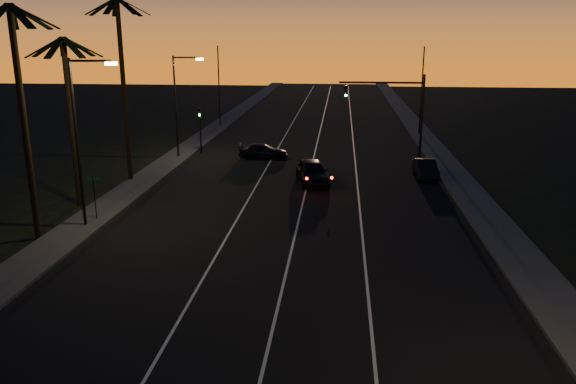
# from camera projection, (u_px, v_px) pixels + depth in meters

# --- Properties ---
(road) EXTENTS (20.00, 170.00, 0.01)m
(road) POSITION_uv_depth(u_px,v_px,m) (300.00, 185.00, 39.21)
(road) COLOR black
(road) RESTS_ON ground
(sidewalk_left) EXTENTS (2.40, 170.00, 0.16)m
(sidewalk_left) POSITION_uv_depth(u_px,v_px,m) (144.00, 180.00, 40.20)
(sidewalk_left) COLOR #3B3B39
(sidewalk_left) RESTS_ON ground
(sidewalk_right) EXTENTS (2.40, 170.00, 0.16)m
(sidewalk_right) POSITION_uv_depth(u_px,v_px,m) (464.00, 188.00, 38.17)
(sidewalk_right) COLOR #3B3B39
(sidewalk_right) RESTS_ON ground
(lane_stripe_left) EXTENTS (0.12, 160.00, 0.01)m
(lane_stripe_left) POSITION_uv_depth(u_px,v_px,m) (258.00, 184.00, 39.47)
(lane_stripe_left) COLOR silver
(lane_stripe_left) RESTS_ON road
(lane_stripe_mid) EXTENTS (0.12, 160.00, 0.01)m
(lane_stripe_mid) POSITION_uv_depth(u_px,v_px,m) (307.00, 185.00, 39.16)
(lane_stripe_mid) COLOR silver
(lane_stripe_mid) RESTS_ON road
(lane_stripe_right) EXTENTS (0.12, 160.00, 0.01)m
(lane_stripe_right) POSITION_uv_depth(u_px,v_px,m) (358.00, 186.00, 38.84)
(lane_stripe_right) COLOR silver
(lane_stripe_right) RESTS_ON road
(palm_near) EXTENTS (4.25, 4.16, 11.53)m
(palm_near) POSITION_uv_depth(u_px,v_px,m) (21.00, 100.00, 26.94)
(palm_near) COLOR black
(palm_near) RESTS_ON ground
(palm_mid) EXTENTS (4.25, 4.16, 10.03)m
(palm_mid) POSITION_uv_depth(u_px,v_px,m) (69.00, 103.00, 32.96)
(palm_mid) COLOR black
(palm_mid) RESTS_ON ground
(palm_far) EXTENTS (4.25, 4.16, 12.53)m
(palm_far) POSITION_uv_depth(u_px,v_px,m) (123.00, 73.00, 38.26)
(palm_far) COLOR black
(palm_far) RESTS_ON ground
(streetlight_left_near) EXTENTS (2.55, 0.26, 9.00)m
(streetlight_left_near) POSITION_uv_depth(u_px,v_px,m) (81.00, 130.00, 29.15)
(streetlight_left_near) COLOR black
(streetlight_left_near) RESTS_ON ground
(streetlight_left_far) EXTENTS (2.55, 0.26, 8.50)m
(streetlight_left_far) POSITION_uv_depth(u_px,v_px,m) (179.00, 98.00, 46.48)
(streetlight_left_far) COLOR black
(streetlight_left_far) RESTS_ON ground
(street_sign) EXTENTS (0.70, 0.06, 2.60)m
(street_sign) POSITION_uv_depth(u_px,v_px,m) (94.00, 193.00, 31.11)
(street_sign) COLOR black
(street_sign) RESTS_ON ground
(signal_mast) EXTENTS (7.10, 0.41, 7.00)m
(signal_mast) POSITION_uv_depth(u_px,v_px,m) (394.00, 101.00, 46.85)
(signal_mast) COLOR black
(signal_mast) RESTS_ON ground
(signal_post) EXTENTS (0.28, 0.37, 4.20)m
(signal_post) POSITION_uv_depth(u_px,v_px,m) (200.00, 121.00, 48.86)
(signal_post) COLOR black
(signal_post) RESTS_ON ground
(far_pole_left) EXTENTS (0.14, 0.14, 9.00)m
(far_pole_left) POSITION_uv_depth(u_px,v_px,m) (219.00, 87.00, 62.96)
(far_pole_left) COLOR black
(far_pole_left) RESTS_ON ground
(far_pole_right) EXTENTS (0.14, 0.14, 9.00)m
(far_pole_right) POSITION_uv_depth(u_px,v_px,m) (422.00, 91.00, 58.09)
(far_pole_right) COLOR black
(far_pole_right) RESTS_ON ground
(lead_car) EXTENTS (2.96, 5.66, 1.65)m
(lead_car) POSITION_uv_depth(u_px,v_px,m) (312.00, 172.00, 39.41)
(lead_car) COLOR black
(lead_car) RESTS_ON road
(right_car) EXTENTS (1.56, 4.04, 1.31)m
(right_car) POSITION_uv_depth(u_px,v_px,m) (425.00, 169.00, 41.05)
(right_car) COLOR black
(right_car) RESTS_ON road
(cross_car) EXTENTS (4.21, 1.76, 1.22)m
(cross_car) POSITION_uv_depth(u_px,v_px,m) (263.00, 151.00, 47.42)
(cross_car) COLOR black
(cross_car) RESTS_ON road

